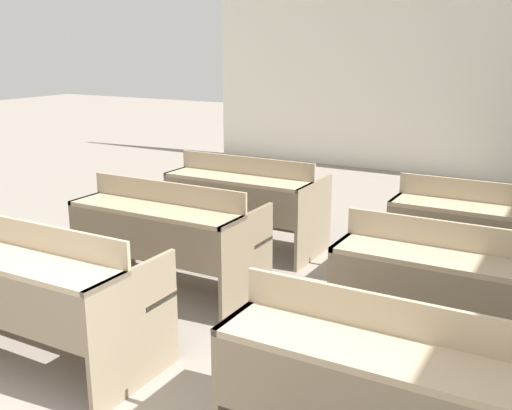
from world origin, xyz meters
The scene contains 7 objects.
wall_back centered at (0.00, 7.51, 1.58)m, with size 7.14×0.06×3.16m.
bench_front_left centered at (-0.86, 1.29, 0.46)m, with size 1.30×0.69×0.83m.
bench_front_right centered at (1.13, 1.28, 0.46)m, with size 1.30×0.69×0.83m.
bench_second_left centered at (-0.86, 2.44, 0.46)m, with size 1.30×0.69×0.83m.
bench_second_right centered at (1.16, 2.42, 0.46)m, with size 1.30×0.69×0.83m.
bench_third_left centered at (-0.86, 3.54, 0.46)m, with size 1.30×0.69×0.83m.
bench_third_right centered at (1.14, 3.55, 0.46)m, with size 1.30×0.69×0.83m.
Camera 1 is at (1.69, -0.81, 1.77)m, focal length 42.00 mm.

